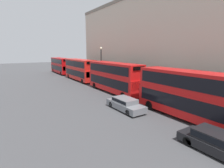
{
  "coord_description": "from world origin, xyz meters",
  "views": [
    {
      "loc": [
        -12.63,
        -2.02,
        6.23
      ],
      "look_at": [
        0.48,
        18.4,
        1.61
      ],
      "focal_mm": 28.0,
      "sensor_mm": 36.0,
      "label": 1
    }
  ],
  "objects_px": {
    "bus_third_in_queue": "(80,69)",
    "bus_trailing": "(61,65)",
    "car_hatchback": "(125,104)",
    "bus_second_in_queue": "(114,76)",
    "bus_leading": "(192,94)",
    "pedestrian": "(193,102)",
    "car_dark_sedan": "(217,142)"
  },
  "relations": [
    {
      "from": "bus_trailing",
      "to": "car_dark_sedan",
      "type": "relative_size",
      "value": 2.38
    },
    {
      "from": "car_hatchback",
      "to": "pedestrian",
      "type": "bearing_deg",
      "value": -31.29
    },
    {
      "from": "bus_second_in_queue",
      "to": "bus_trailing",
      "type": "relative_size",
      "value": 1.04
    },
    {
      "from": "bus_third_in_queue",
      "to": "bus_leading",
      "type": "bearing_deg",
      "value": -90.0
    },
    {
      "from": "car_hatchback",
      "to": "car_dark_sedan",
      "type": "bearing_deg",
      "value": -90.0
    },
    {
      "from": "bus_leading",
      "to": "bus_trailing",
      "type": "bearing_deg",
      "value": 90.0
    },
    {
      "from": "bus_third_in_queue",
      "to": "pedestrian",
      "type": "bearing_deg",
      "value": -83.28
    },
    {
      "from": "bus_trailing",
      "to": "car_hatchback",
      "type": "relative_size",
      "value": 2.27
    },
    {
      "from": "bus_third_in_queue",
      "to": "bus_second_in_queue",
      "type": "bearing_deg",
      "value": -90.0
    },
    {
      "from": "bus_third_in_queue",
      "to": "bus_trailing",
      "type": "xyz_separation_m",
      "value": [
        0.0,
        13.65,
        -0.09
      ]
    },
    {
      "from": "bus_leading",
      "to": "car_dark_sedan",
      "type": "bearing_deg",
      "value": -130.13
    },
    {
      "from": "bus_trailing",
      "to": "bus_third_in_queue",
      "type": "bearing_deg",
      "value": -90.0
    },
    {
      "from": "bus_second_in_queue",
      "to": "bus_trailing",
      "type": "bearing_deg",
      "value": 90.0
    },
    {
      "from": "bus_trailing",
      "to": "car_hatchback",
      "type": "bearing_deg",
      "value": -95.68
    },
    {
      "from": "car_dark_sedan",
      "to": "bus_second_in_queue",
      "type": "bearing_deg",
      "value": 78.58
    },
    {
      "from": "bus_trailing",
      "to": "car_hatchback",
      "type": "distance_m",
      "value": 34.42
    },
    {
      "from": "bus_leading",
      "to": "car_hatchback",
      "type": "relative_size",
      "value": 2.35
    },
    {
      "from": "bus_second_in_queue",
      "to": "car_hatchback",
      "type": "xyz_separation_m",
      "value": [
        -3.4,
        -7.42,
        -1.78
      ]
    },
    {
      "from": "bus_trailing",
      "to": "pedestrian",
      "type": "relative_size",
      "value": 6.43
    },
    {
      "from": "bus_second_in_queue",
      "to": "car_dark_sedan",
      "type": "relative_size",
      "value": 2.47
    },
    {
      "from": "bus_second_in_queue",
      "to": "car_hatchback",
      "type": "relative_size",
      "value": 2.36
    },
    {
      "from": "bus_trailing",
      "to": "pedestrian",
      "type": "height_order",
      "value": "bus_trailing"
    },
    {
      "from": "bus_third_in_queue",
      "to": "car_dark_sedan",
      "type": "bearing_deg",
      "value": -96.47
    },
    {
      "from": "pedestrian",
      "to": "bus_second_in_queue",
      "type": "bearing_deg",
      "value": 104.34
    },
    {
      "from": "bus_leading",
      "to": "bus_second_in_queue",
      "type": "distance_m",
      "value": 12.8
    },
    {
      "from": "bus_leading",
      "to": "bus_trailing",
      "type": "xyz_separation_m",
      "value": [
        -0.0,
        39.6,
        -0.09
      ]
    },
    {
      "from": "bus_leading",
      "to": "pedestrian",
      "type": "height_order",
      "value": "bus_leading"
    },
    {
      "from": "bus_leading",
      "to": "car_hatchback",
      "type": "bearing_deg",
      "value": 122.27
    },
    {
      "from": "pedestrian",
      "to": "car_dark_sedan",
      "type": "bearing_deg",
      "value": -138.2
    },
    {
      "from": "bus_third_in_queue",
      "to": "car_hatchback",
      "type": "height_order",
      "value": "bus_third_in_queue"
    },
    {
      "from": "bus_second_in_queue",
      "to": "bus_trailing",
      "type": "distance_m",
      "value": 26.8
    },
    {
      "from": "bus_second_in_queue",
      "to": "bus_trailing",
      "type": "height_order",
      "value": "bus_second_in_queue"
    }
  ]
}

